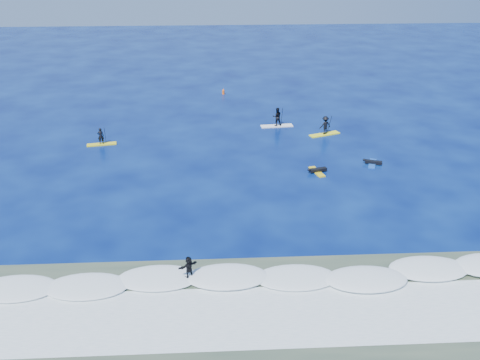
{
  "coord_description": "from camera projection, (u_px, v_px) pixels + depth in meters",
  "views": [
    {
      "loc": [
        -3.61,
        -35.31,
        18.58
      ],
      "look_at": [
        -1.61,
        2.57,
        0.6
      ],
      "focal_mm": 40.0,
      "sensor_mm": 36.0,
      "label": 1
    }
  ],
  "objects": [
    {
      "name": "sup_paddler_right",
      "position": [
        325.0,
        126.0,
        52.48
      ],
      "size": [
        3.22,
        1.87,
        2.21
      ],
      "rotation": [
        0.0,
        0.0,
        0.37
      ],
      "color": "yellow",
      "rests_on": "ground"
    },
    {
      "name": "wave_surfer",
      "position": [
        189.0,
        268.0,
        30.72
      ],
      "size": [
        1.97,
        1.56,
        1.45
      ],
      "rotation": [
        0.0,
        0.0,
        0.59
      ],
      "color": "white",
      "rests_on": "breaking_wave"
    },
    {
      "name": "ground",
      "position": [
        263.0,
        201.0,
        39.99
      ],
      "size": [
        160.0,
        160.0,
        0.0
      ],
      "primitive_type": "plane",
      "color": "#030C42",
      "rests_on": "ground"
    },
    {
      "name": "sup_paddler_center",
      "position": [
        277.0,
        118.0,
        54.69
      ],
      "size": [
        3.36,
        1.15,
        2.31
      ],
      "rotation": [
        0.0,
        0.0,
        0.1
      ],
      "color": "white",
      "rests_on": "ground"
    },
    {
      "name": "prone_paddler_near",
      "position": [
        317.0,
        171.0,
        44.68
      ],
      "size": [
        1.7,
        2.23,
        0.45
      ],
      "rotation": [
        0.0,
        0.0,
        1.83
      ],
      "color": "gold",
      "rests_on": "ground"
    },
    {
      "name": "whitewater",
      "position": [
        286.0,
        315.0,
        28.26
      ],
      "size": [
        34.0,
        5.0,
        0.02
      ],
      "primitive_type": "cube",
      "color": "silver",
      "rests_on": "ground"
    },
    {
      "name": "shallow_water",
      "position": [
        288.0,
        328.0,
        27.35
      ],
      "size": [
        90.0,
        13.0,
        0.01
      ],
      "primitive_type": "cube",
      "color": "#324436",
      "rests_on": "ground"
    },
    {
      "name": "sup_paddler_left",
      "position": [
        101.0,
        139.0,
        50.17
      ],
      "size": [
        2.8,
        1.14,
        1.91
      ],
      "rotation": [
        0.0,
        0.0,
        0.17
      ],
      "color": "yellow",
      "rests_on": "ground"
    },
    {
      "name": "breaking_wave",
      "position": [
        279.0,
        281.0,
        30.96
      ],
      "size": [
        40.0,
        6.0,
        0.3
      ],
      "primitive_type": "cube",
      "color": "white",
      "rests_on": "ground"
    },
    {
      "name": "marker_buoy",
      "position": [
        223.0,
        92.0,
        65.52
      ],
      "size": [
        0.31,
        0.31,
        0.74
      ],
      "rotation": [
        0.0,
        0.0,
        0.13
      ],
      "color": "#F35B15",
      "rests_on": "ground"
    },
    {
      "name": "prone_paddler_far",
      "position": [
        372.0,
        163.0,
        46.2
      ],
      "size": [
        1.63,
        2.15,
        0.44
      ],
      "rotation": [
        0.0,
        0.0,
        1.22
      ],
      "color": "#164AAC",
      "rests_on": "ground"
    }
  ]
}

